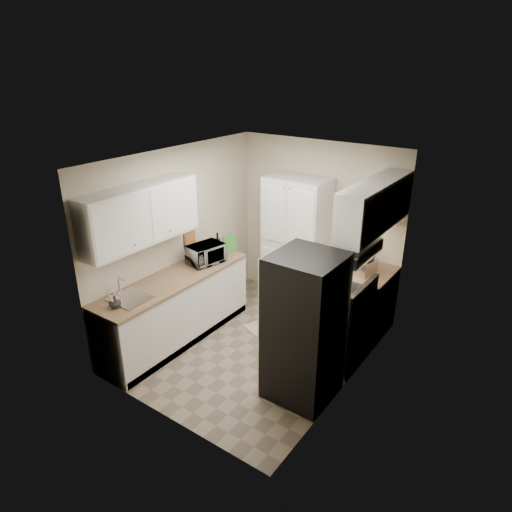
{
  "coord_description": "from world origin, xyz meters",
  "views": [
    {
      "loc": [
        2.95,
        -4.15,
        3.51
      ],
      "look_at": [
        -0.1,
        0.15,
        1.24
      ],
      "focal_mm": 32.0,
      "sensor_mm": 36.0,
      "label": 1
    }
  ],
  "objects_px": {
    "refrigerator": "(304,328)",
    "wine_bottle": "(218,246)",
    "pantry_cabinet": "(296,244)",
    "electric_range": "(338,326)",
    "toaster_oven": "(363,266)",
    "microwave": "(206,254)"
  },
  "relations": [
    {
      "from": "refrigerator",
      "to": "microwave",
      "type": "relative_size",
      "value": 3.5
    },
    {
      "from": "wine_bottle",
      "to": "toaster_oven",
      "type": "bearing_deg",
      "value": 19.68
    },
    {
      "from": "pantry_cabinet",
      "to": "electric_range",
      "type": "xyz_separation_m",
      "value": [
        1.17,
        -0.93,
        -0.52
      ]
    },
    {
      "from": "electric_range",
      "to": "refrigerator",
      "type": "relative_size",
      "value": 0.66
    },
    {
      "from": "pantry_cabinet",
      "to": "wine_bottle",
      "type": "height_order",
      "value": "pantry_cabinet"
    },
    {
      "from": "refrigerator",
      "to": "toaster_oven",
      "type": "distance_m",
      "value": 1.54
    },
    {
      "from": "refrigerator",
      "to": "wine_bottle",
      "type": "relative_size",
      "value": 5.23
    },
    {
      "from": "refrigerator",
      "to": "toaster_oven",
      "type": "height_order",
      "value": "refrigerator"
    },
    {
      "from": "microwave",
      "to": "pantry_cabinet",
      "type": "bearing_deg",
      "value": -22.03
    },
    {
      "from": "pantry_cabinet",
      "to": "microwave",
      "type": "relative_size",
      "value": 4.12
    },
    {
      "from": "electric_range",
      "to": "toaster_oven",
      "type": "relative_size",
      "value": 3.39
    },
    {
      "from": "electric_range",
      "to": "toaster_oven",
      "type": "xyz_separation_m",
      "value": [
        -0.03,
        0.73,
        0.54
      ]
    },
    {
      "from": "wine_bottle",
      "to": "electric_range",
      "type": "bearing_deg",
      "value": -1.44
    },
    {
      "from": "microwave",
      "to": "toaster_oven",
      "type": "xyz_separation_m",
      "value": [
        1.9,
        0.96,
        -0.04
      ]
    },
    {
      "from": "microwave",
      "to": "wine_bottle",
      "type": "bearing_deg",
      "value": 14.72
    },
    {
      "from": "electric_range",
      "to": "wine_bottle",
      "type": "xyz_separation_m",
      "value": [
        -1.95,
        0.05,
        0.6
      ]
    },
    {
      "from": "pantry_cabinet",
      "to": "refrigerator",
      "type": "distance_m",
      "value": 2.07
    },
    {
      "from": "wine_bottle",
      "to": "toaster_oven",
      "type": "xyz_separation_m",
      "value": [
        1.91,
        0.68,
        -0.07
      ]
    },
    {
      "from": "pantry_cabinet",
      "to": "electric_range",
      "type": "bearing_deg",
      "value": -38.22
    },
    {
      "from": "refrigerator",
      "to": "electric_range",
      "type": "bearing_deg",
      "value": 87.52
    },
    {
      "from": "refrigerator",
      "to": "microwave",
      "type": "bearing_deg",
      "value": 163.21
    },
    {
      "from": "microwave",
      "to": "wine_bottle",
      "type": "relative_size",
      "value": 1.49
    }
  ]
}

